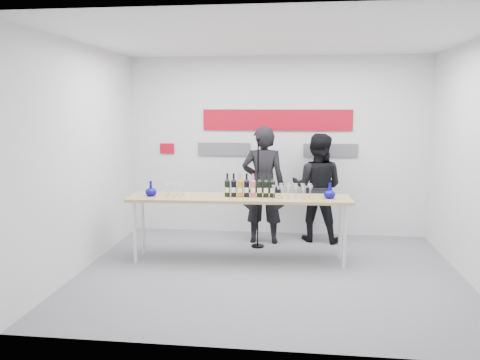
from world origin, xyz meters
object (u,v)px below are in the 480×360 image
at_px(presenter_right, 317,188).
at_px(mic_stand, 258,214).
at_px(tasting_table, 239,202).
at_px(presenter_left, 263,185).

distance_m(presenter_right, mic_stand, 1.11).
relative_size(tasting_table, presenter_left, 1.66).
relative_size(tasting_table, presenter_right, 1.78).
distance_m(tasting_table, presenter_left, 1.00).
bearing_deg(tasting_table, presenter_right, 43.58).
xyz_separation_m(tasting_table, mic_stand, (0.21, 0.69, -0.34)).
height_order(tasting_table, presenter_right, presenter_right).
bearing_deg(presenter_right, presenter_left, 27.19).
xyz_separation_m(tasting_table, presenter_right, (1.13, 1.18, 0.02)).
height_order(tasting_table, mic_stand, mic_stand).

